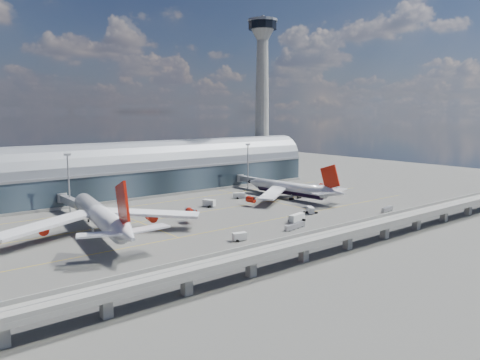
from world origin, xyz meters
TOP-DOWN VIEW (x-y plane):
  - ground at (0.00, 0.00)m, footprint 500.00×500.00m
  - taxi_lines at (0.00, 22.11)m, footprint 200.00×80.12m
  - terminal at (0.00, 77.99)m, footprint 200.00×30.00m
  - control_tower at (85.00, 83.00)m, footprint 19.00×19.00m
  - guideway at (-0.00, -55.00)m, footprint 220.00×8.50m
  - floodlight_mast_left at (-50.00, 55.00)m, footprint 3.00×0.70m
  - floodlight_mast_right at (50.00, 55.00)m, footprint 3.00×0.70m
  - airliner_left at (-54.26, 9.90)m, footprint 73.96×77.84m
  - airliner_right at (48.09, 17.88)m, footprint 58.85×61.52m
  - jet_bridge_left at (-50.35, 53.12)m, footprint 4.40×28.00m
  - jet_bridge_right at (51.44, 51.18)m, footprint 4.40×32.00m
  - service_truck_0 at (-48.97, 6.76)m, footprint 5.46×6.35m
  - service_truck_1 at (-20.79, -26.04)m, footprint 5.15×3.24m
  - service_truck_2 at (14.46, -18.43)m, footprint 8.59×4.07m
  - service_truck_3 at (29.77, -11.54)m, footprint 5.16×6.13m
  - service_truck_4 at (4.10, 27.49)m, footprint 4.75×6.23m
  - service_truck_5 at (27.92, 35.32)m, footprint 6.18×4.82m
  - cargo_train_0 at (5.44, -26.27)m, footprint 11.32×3.87m
  - cargo_train_1 at (39.05, -41.47)m, footprint 13.01×3.11m
  - cargo_train_2 at (58.95, -29.91)m, footprint 8.56×3.40m

SIDE VIEW (x-z plane):
  - ground at x=0.00m, z-range 0.00..0.00m
  - taxi_lines at x=0.00m, z-range 0.00..0.01m
  - cargo_train_1 at x=39.05m, z-range 0.04..1.75m
  - cargo_train_0 at x=5.44m, z-range 0.04..1.91m
  - cargo_train_2 at x=58.95m, z-range 0.04..1.91m
  - service_truck_0 at x=-48.97m, z-range 0.04..2.68m
  - service_truck_1 at x=-20.79m, z-range 0.01..2.78m
  - service_truck_5 at x=27.92m, z-range 0.03..2.85m
  - service_truck_3 at x=29.77m, z-range 0.03..2.87m
  - service_truck_2 at x=14.46m, z-range 0.06..3.06m
  - service_truck_4 at x=4.10m, z-range 0.01..3.30m
  - airliner_right at x=48.09m, z-range -4.70..14.81m
  - jet_bridge_left at x=-50.35m, z-range 1.55..8.80m
  - jet_bridge_right at x=51.44m, z-range 1.56..8.81m
  - guideway at x=0.00m, z-range 1.69..8.89m
  - airliner_left at x=-54.26m, z-range -5.09..18.68m
  - terminal at x=0.00m, z-range -2.66..25.34m
  - floodlight_mast_left at x=-50.00m, z-range 0.78..26.48m
  - floodlight_mast_right at x=50.00m, z-range 0.78..26.48m
  - control_tower at x=85.00m, z-range 0.14..103.14m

